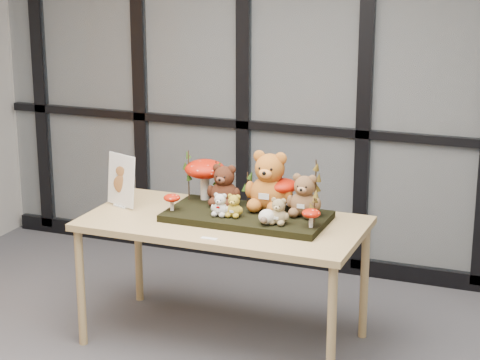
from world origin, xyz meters
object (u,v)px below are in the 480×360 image
at_px(bear_white_bow, 220,203).
at_px(mushroom_back_left, 205,178).
at_px(bear_tan_back, 305,193).
at_px(bear_small_yellow, 234,204).
at_px(diorama_tray, 247,216).
at_px(mushroom_back_right, 282,193).
at_px(plush_cream_hedgehog, 267,216).
at_px(display_table, 224,231).
at_px(sign_holder, 121,182).
at_px(bear_brown_medium, 224,183).
at_px(bear_beige_small, 279,210).
at_px(mushroom_front_right, 311,217).
at_px(bear_pooh_yellow, 270,178).
at_px(mushroom_front_left, 172,201).

bearing_deg(bear_white_bow, mushroom_back_left, 128.80).
xyz_separation_m(bear_tan_back, bear_small_yellow, (-0.37, -0.17, -0.06)).
bearing_deg(diorama_tray, mushroom_back_right, 39.99).
height_order(plush_cream_hedgehog, mushroom_back_left, mushroom_back_left).
xyz_separation_m(display_table, sign_holder, (-0.69, 0.02, 0.22)).
height_order(bear_brown_medium, plush_cream_hedgehog, bear_brown_medium).
distance_m(bear_beige_small, mushroom_back_right, 0.27).
bearing_deg(mushroom_front_right, bear_brown_medium, 160.84).
relative_size(bear_tan_back, mushroom_front_right, 2.34).
relative_size(bear_brown_medium, plush_cream_hedgehog, 2.93).
xyz_separation_m(bear_pooh_yellow, bear_white_bow, (-0.23, -0.22, -0.12)).
xyz_separation_m(bear_small_yellow, mushroom_front_right, (0.47, -0.02, -0.02)).
distance_m(bear_white_bow, sign_holder, 0.69).
distance_m(display_table, mushroom_front_right, 0.58).
relative_size(diorama_tray, sign_holder, 2.87).
bearing_deg(mushroom_back_right, bear_tan_back, -19.58).
bearing_deg(mushroom_front_left, bear_small_yellow, 3.87).
height_order(bear_small_yellow, mushroom_front_right, bear_small_yellow).
relative_size(diorama_tray, mushroom_front_left, 8.55).
relative_size(bear_brown_medium, bear_white_bow, 1.86).
height_order(bear_tan_back, bear_white_bow, bear_tan_back).
distance_m(display_table, plush_cream_hedgehog, 0.35).
xyz_separation_m(display_table, bear_tan_back, (0.45, 0.14, 0.24)).
xyz_separation_m(bear_beige_small, sign_holder, (-1.05, 0.08, 0.03)).
bearing_deg(bear_white_bow, bear_beige_small, -2.52).
distance_m(bear_white_bow, bear_beige_small, 0.36).
bearing_deg(mushroom_front_left, mushroom_back_left, 72.89).
height_order(mushroom_front_left, sign_holder, sign_holder).
xyz_separation_m(bear_white_bow, mushroom_back_right, (0.29, 0.24, 0.03)).
height_order(bear_brown_medium, mushroom_front_left, bear_brown_medium).
relative_size(mushroom_front_left, mushroom_front_right, 0.95).
bearing_deg(mushroom_front_right, mushroom_back_left, 159.78).
relative_size(bear_pooh_yellow, mushroom_back_right, 1.86).
relative_size(plush_cream_hedgehog, mushroom_back_right, 0.45).
bearing_deg(bear_brown_medium, mushroom_back_left, 156.11).
relative_size(bear_beige_small, sign_holder, 0.51).
relative_size(display_table, bear_tan_back, 6.03).
height_order(diorama_tray, bear_tan_back, bear_tan_back).
relative_size(bear_pooh_yellow, bear_small_yellow, 2.63).
bearing_deg(bear_small_yellow, sign_holder, 176.63).
height_order(bear_beige_small, sign_holder, sign_holder).
distance_m(bear_tan_back, bear_small_yellow, 0.41).
distance_m(bear_beige_small, mushroom_front_left, 0.67).
xyz_separation_m(bear_white_bow, mushroom_front_right, (0.55, -0.01, -0.02)).
bearing_deg(mushroom_back_left, mushroom_front_left, -107.11).
relative_size(bear_small_yellow, mushroom_back_right, 0.71).
relative_size(bear_brown_medium, mushroom_front_left, 2.52).
distance_m(bear_white_bow, mushroom_front_right, 0.55).
bearing_deg(mushroom_back_left, plush_cream_hedgehog, -31.60).
height_order(display_table, mushroom_back_left, mushroom_back_left).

